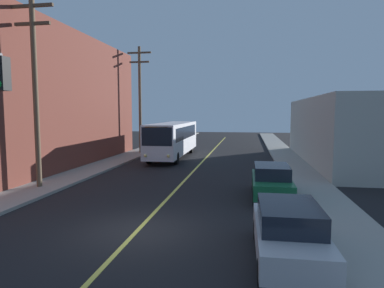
{
  "coord_description": "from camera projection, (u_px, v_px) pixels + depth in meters",
  "views": [
    {
      "loc": [
        3.8,
        -10.92,
        4.15
      ],
      "look_at": [
        0.0,
        11.47,
        2.0
      ],
      "focal_mm": 31.09,
      "sensor_mm": 36.0,
      "label": 1
    }
  ],
  "objects": [
    {
      "name": "parked_car_green",
      "position": [
        271.0,
        181.0,
        16.18
      ],
      "size": [
        1.82,
        4.4,
        1.62
      ],
      "color": "#196038",
      "rests_on": "ground"
    },
    {
      "name": "sidewalk_left",
      "position": [
        84.0,
        172.0,
        22.75
      ],
      "size": [
        2.5,
        90.0,
        0.15
      ],
      "primitive_type": "cube",
      "color": "gray",
      "rests_on": "ground"
    },
    {
      "name": "building_left_brick",
      "position": [
        12.0,
        100.0,
        24.58
      ],
      "size": [
        10.0,
        23.7,
        10.1
      ],
      "color": "brown",
      "rests_on": "ground"
    },
    {
      "name": "ground_plane",
      "position": [
        138.0,
        230.0,
        11.74
      ],
      "size": [
        120.0,
        120.0,
        0.0
      ],
      "primitive_type": "plane",
      "color": "black"
    },
    {
      "name": "utility_pole_mid",
      "position": [
        140.0,
        95.0,
        33.13
      ],
      "size": [
        2.4,
        0.28,
        10.49
      ],
      "color": "brown",
      "rests_on": "sidewalk_left"
    },
    {
      "name": "parked_car_silver",
      "position": [
        289.0,
        231.0,
        9.27
      ],
      "size": [
        1.87,
        4.43,
        1.62
      ],
      "color": "#B7B7BC",
      "rests_on": "ground"
    },
    {
      "name": "lane_stripe_center",
      "position": [
        199.0,
        165.0,
        26.46
      ],
      "size": [
        0.16,
        60.0,
        0.01
      ],
      "primitive_type": "cube",
      "color": "#D8CC4C",
      "rests_on": "ground"
    },
    {
      "name": "utility_pole_near",
      "position": [
        35.0,
        83.0,
        17.54
      ],
      "size": [
        2.4,
        0.28,
        10.11
      ],
      "color": "brown",
      "rests_on": "sidewalk_left"
    },
    {
      "name": "city_bus",
      "position": [
        173.0,
        138.0,
        30.83
      ],
      "size": [
        2.72,
        12.19,
        3.2
      ],
      "color": "silver",
      "rests_on": "ground"
    },
    {
      "name": "sidewalk_right",
      "position": [
        305.0,
        179.0,
        20.34
      ],
      "size": [
        2.5,
        90.0,
        0.15
      ],
      "primitive_type": "cube",
      "color": "gray",
      "rests_on": "ground"
    },
    {
      "name": "building_right_warehouse",
      "position": [
        382.0,
        131.0,
        26.98
      ],
      "size": [
        12.0,
        19.4,
        5.33
      ],
      "color": "#B2B2A8",
      "rests_on": "ground"
    }
  ]
}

